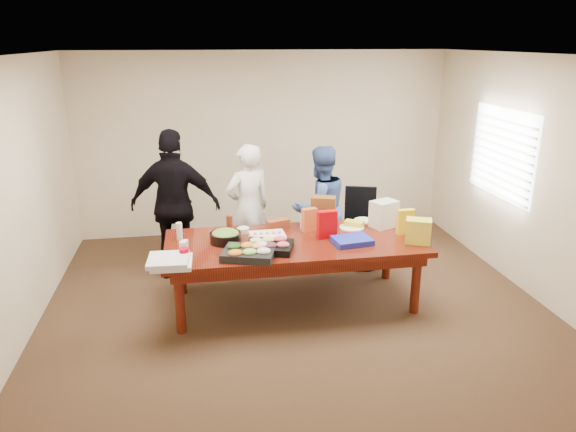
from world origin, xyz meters
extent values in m
cube|color=#47301E|center=(0.00, 0.00, -0.01)|extent=(5.50, 5.00, 0.02)
cube|color=white|center=(0.00, 0.00, 2.71)|extent=(5.50, 5.00, 0.02)
cube|color=beige|center=(0.00, 2.50, 1.35)|extent=(5.50, 0.04, 2.70)
cube|color=beige|center=(0.00, -2.50, 1.35)|extent=(5.50, 0.04, 2.70)
cube|color=beige|center=(-2.75, 0.00, 1.35)|extent=(0.04, 5.00, 2.70)
cube|color=beige|center=(2.75, 0.00, 1.35)|extent=(0.04, 5.00, 2.70)
cube|color=white|center=(2.72, 0.60, 1.50)|extent=(0.03, 1.40, 1.10)
cube|color=beige|center=(2.68, 0.60, 1.50)|extent=(0.04, 1.36, 1.00)
cube|color=#4C1C0F|center=(0.00, 0.00, 0.38)|extent=(2.80, 1.20, 0.75)
cube|color=black|center=(1.08, 0.90, 0.49)|extent=(0.61, 0.61, 0.97)
imported|color=silver|center=(-0.40, 1.03, 0.82)|extent=(0.70, 0.57, 1.64)
imported|color=#395391|center=(0.51, 0.96, 0.80)|extent=(0.93, 0.83, 1.60)
imported|color=black|center=(-1.29, 0.96, 0.93)|extent=(1.16, 0.66, 1.86)
cube|color=black|center=(-0.54, -0.38, 0.79)|extent=(0.61, 0.54, 0.08)
cube|color=black|center=(-0.31, -0.23, 0.79)|extent=(0.57, 0.50, 0.07)
cube|color=white|center=(-0.29, 0.07, 0.78)|extent=(0.39, 0.30, 0.07)
cylinder|color=black|center=(-0.75, 0.07, 0.80)|extent=(0.36, 0.36, 0.11)
cube|color=#1E29AB|center=(0.60, -0.19, 0.78)|extent=(0.43, 0.35, 0.06)
cube|color=#CC0006|center=(0.37, 0.02, 0.91)|extent=(0.22, 0.11, 0.31)
cube|color=yellow|center=(1.27, 0.00, 0.89)|extent=(0.19, 0.09, 0.29)
cube|color=#D15E2D|center=(0.22, 0.28, 0.88)|extent=(0.19, 0.12, 0.27)
cylinder|color=silver|center=(0.18, 0.37, 0.83)|extent=(0.11, 0.11, 0.15)
cylinder|color=#E3D000|center=(0.28, 0.49, 0.84)|extent=(0.07, 0.07, 0.17)
cylinder|color=#5B220E|center=(-0.68, 0.33, 0.86)|extent=(0.09, 0.09, 0.22)
cylinder|color=silver|center=(-1.23, 0.24, 0.85)|extent=(0.08, 0.08, 0.20)
cube|color=yellow|center=(0.77, 0.32, 0.79)|extent=(0.25, 0.22, 0.07)
cube|color=brown|center=(-0.12, 0.42, 0.80)|extent=(0.29, 0.19, 0.11)
cube|color=brown|center=(0.41, 0.39, 0.93)|extent=(0.32, 0.24, 0.37)
cylinder|color=#AE0017|center=(-1.18, -0.36, 0.81)|extent=(0.12, 0.12, 0.13)
cylinder|color=white|center=(-1.17, -0.06, 0.80)|extent=(0.07, 0.07, 0.10)
cylinder|color=silver|center=(-1.20, -0.10, 0.80)|extent=(0.09, 0.09, 0.10)
cube|color=white|center=(-1.30, -0.46, 0.77)|extent=(0.40, 0.40, 0.04)
cube|color=silver|center=(-1.33, -0.48, 0.82)|extent=(0.41, 0.41, 0.04)
cylinder|color=white|center=(0.73, 0.28, 0.76)|extent=(0.36, 0.36, 0.02)
cylinder|color=white|center=(0.95, 0.50, 0.76)|extent=(0.27, 0.27, 0.02)
cylinder|color=#EAE6C8|center=(0.23, 0.44, 0.78)|extent=(0.21, 0.21, 0.06)
cylinder|color=silver|center=(-0.53, 0.36, 0.78)|extent=(0.15, 0.15, 0.05)
cube|color=silver|center=(1.11, 0.27, 0.91)|extent=(0.35, 0.31, 0.31)
cube|color=yellow|center=(1.30, -0.29, 0.88)|extent=(0.32, 0.28, 0.27)
camera|label=1|loc=(-1.00, -5.40, 2.84)|focal=33.49mm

